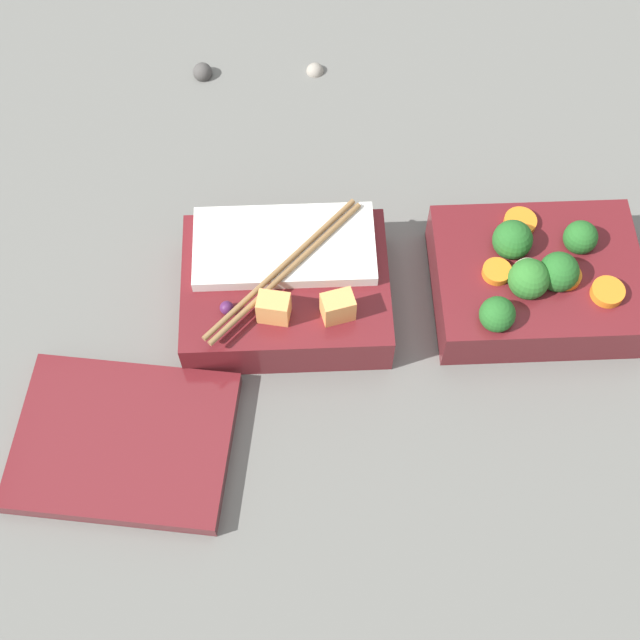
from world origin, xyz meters
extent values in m
plane|color=slate|center=(0.00, 0.00, 0.00)|extent=(3.00, 3.00, 0.00)
cube|color=maroon|center=(-0.13, -0.01, 0.02)|extent=(0.19, 0.14, 0.05)
sphere|color=#236023|center=(-0.11, -0.04, 0.06)|extent=(0.04, 0.04, 0.04)
sphere|color=#2D7028|center=(-0.11, 0.01, 0.06)|extent=(0.04, 0.04, 0.04)
sphere|color=#236023|center=(-0.17, -0.04, 0.06)|extent=(0.03, 0.03, 0.03)
sphere|color=#236023|center=(-0.08, 0.04, 0.06)|extent=(0.03, 0.03, 0.03)
sphere|color=#236023|center=(-0.14, 0.00, 0.06)|extent=(0.04, 0.04, 0.04)
cylinder|color=orange|center=(-0.15, 0.00, 0.05)|extent=(0.04, 0.04, 0.01)
cylinder|color=orange|center=(-0.12, -0.06, 0.05)|extent=(0.04, 0.04, 0.01)
cylinder|color=orange|center=(-0.18, 0.02, 0.05)|extent=(0.03, 0.03, 0.01)
cylinder|color=orange|center=(-0.09, -0.01, 0.05)|extent=(0.04, 0.04, 0.01)
sphere|color=beige|center=(-0.12, 0.00, 0.06)|extent=(0.03, 0.03, 0.03)
cube|color=maroon|center=(0.10, -0.01, 0.02)|extent=(0.19, 0.14, 0.05)
cube|color=white|center=(0.10, -0.04, 0.05)|extent=(0.17, 0.08, 0.01)
cube|color=#F4A356|center=(0.06, 0.03, 0.06)|extent=(0.03, 0.03, 0.03)
cube|color=#F4A356|center=(0.11, 0.03, 0.06)|extent=(0.03, 0.02, 0.03)
sphere|color=#4C1E4C|center=(0.15, 0.02, 0.05)|extent=(0.01, 0.01, 0.01)
cylinder|color=olive|center=(0.10, -0.01, 0.06)|extent=(0.14, 0.14, 0.01)
cylinder|color=olive|center=(0.10, -0.01, 0.06)|extent=(0.14, 0.14, 0.01)
cube|color=maroon|center=(0.24, 0.13, 0.01)|extent=(0.20, 0.17, 0.02)
sphere|color=gray|center=(0.06, -0.31, 0.00)|extent=(0.02, 0.02, 0.02)
sphere|color=#474442|center=(0.19, -0.30, 0.01)|extent=(0.02, 0.02, 0.02)
camera|label=1|loc=(0.09, 0.41, 0.73)|focal=50.00mm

